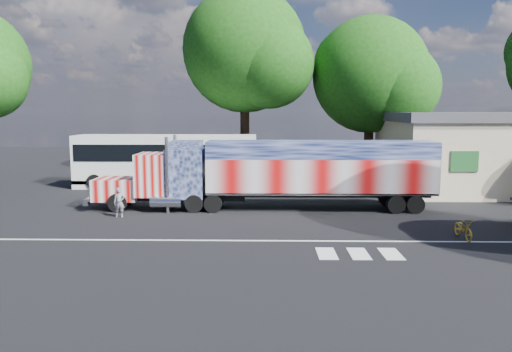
{
  "coord_description": "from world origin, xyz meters",
  "views": [
    {
      "loc": [
        0.53,
        -22.94,
        5.28
      ],
      "look_at": [
        0.0,
        3.0,
        1.9
      ],
      "focal_mm": 35.0,
      "sensor_mm": 36.0,
      "label": 1
    }
  ],
  "objects_px": {
    "semi_truck": "(277,172)",
    "coach_bus": "(167,160)",
    "tree_n_mid": "(247,51)",
    "woman": "(119,202)",
    "bicycle": "(463,228)",
    "tree_ne_a": "(373,75)"
  },
  "relations": [
    {
      "from": "coach_bus",
      "to": "woman",
      "type": "bearing_deg",
      "value": -92.34
    },
    {
      "from": "coach_bus",
      "to": "tree_n_mid",
      "type": "bearing_deg",
      "value": 37.09
    },
    {
      "from": "semi_truck",
      "to": "coach_bus",
      "type": "relative_size",
      "value": 1.49
    },
    {
      "from": "woman",
      "to": "bicycle",
      "type": "distance_m",
      "value": 16.09
    },
    {
      "from": "semi_truck",
      "to": "coach_bus",
      "type": "xyz_separation_m",
      "value": [
        -7.55,
        7.8,
        -0.16
      ]
    },
    {
      "from": "coach_bus",
      "to": "tree_n_mid",
      "type": "height_order",
      "value": "tree_n_mid"
    },
    {
      "from": "tree_ne_a",
      "to": "bicycle",
      "type": "bearing_deg",
      "value": -89.34
    },
    {
      "from": "semi_truck",
      "to": "woman",
      "type": "relative_size",
      "value": 12.51
    },
    {
      "from": "semi_truck",
      "to": "tree_n_mid",
      "type": "bearing_deg",
      "value": 99.94
    },
    {
      "from": "bicycle",
      "to": "tree_ne_a",
      "type": "bearing_deg",
      "value": 87.9
    },
    {
      "from": "coach_bus",
      "to": "bicycle",
      "type": "height_order",
      "value": "coach_bus"
    },
    {
      "from": "woman",
      "to": "coach_bus",
      "type": "bearing_deg",
      "value": 77.63
    },
    {
      "from": "woman",
      "to": "tree_ne_a",
      "type": "distance_m",
      "value": 22.04
    },
    {
      "from": "bicycle",
      "to": "coach_bus",
      "type": "bearing_deg",
      "value": 134.59
    },
    {
      "from": "semi_truck",
      "to": "coach_bus",
      "type": "height_order",
      "value": "semi_truck"
    },
    {
      "from": "semi_truck",
      "to": "tree_n_mid",
      "type": "xyz_separation_m",
      "value": [
        -2.09,
        11.93,
        7.74
      ]
    },
    {
      "from": "semi_truck",
      "to": "tree_ne_a",
      "type": "relative_size",
      "value": 1.5
    },
    {
      "from": "semi_truck",
      "to": "bicycle",
      "type": "height_order",
      "value": "semi_truck"
    },
    {
      "from": "semi_truck",
      "to": "tree_ne_a",
      "type": "xyz_separation_m",
      "value": [
        7.43,
        11.81,
        5.91
      ]
    },
    {
      "from": "tree_ne_a",
      "to": "tree_n_mid",
      "type": "bearing_deg",
      "value": 179.26
    },
    {
      "from": "bicycle",
      "to": "woman",
      "type": "bearing_deg",
      "value": 163.0
    },
    {
      "from": "semi_truck",
      "to": "tree_n_mid",
      "type": "relative_size",
      "value": 1.28
    }
  ]
}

